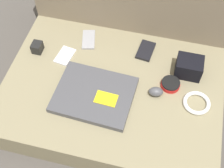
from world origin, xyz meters
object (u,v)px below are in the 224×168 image
laptop (94,95)px  speaker_puck (170,84)px  phone_black (146,51)px  camera_pouch (189,67)px  computer_mouse (156,92)px  phone_silver (89,40)px  charger_brick (37,47)px  phone_small (65,56)px

laptop → speaker_puck: 0.33m
phone_black → camera_pouch: size_ratio=1.06×
computer_mouse → phone_silver: bearing=138.3°
laptop → phone_black: 0.34m
speaker_puck → phone_silver: (-0.41, 0.17, -0.01)m
computer_mouse → charger_brick: size_ratio=1.31×
computer_mouse → phone_silver: computer_mouse is taller
phone_black → camera_pouch: camera_pouch is taller
phone_silver → camera_pouch: size_ratio=1.14×
speaker_puck → phone_small: (-0.49, 0.05, -0.01)m
charger_brick → phone_silver: bearing=29.6°
phone_black → phone_small: bearing=-155.1°
laptop → charger_brick: (-0.32, 0.18, 0.01)m
speaker_puck → phone_silver: bearing=157.7°
laptop → phone_small: laptop is taller
computer_mouse → speaker_puck: 0.08m
phone_small → charger_brick: size_ratio=2.18×
phone_silver → phone_black: bearing=-14.8°
phone_small → camera_pouch: 0.55m
speaker_puck → computer_mouse: bearing=-133.6°
laptop → camera_pouch: 0.42m
laptop → charger_brick: bearing=153.8°
speaker_puck → phone_black: bearing=129.6°
phone_small → camera_pouch: (0.55, 0.04, 0.04)m
phone_silver → computer_mouse: bearing=-46.2°
phone_silver → camera_pouch: 0.48m
computer_mouse → phone_silver: size_ratio=0.52×
computer_mouse → phone_black: computer_mouse is taller
phone_silver → charger_brick: charger_brick is taller
computer_mouse → phone_silver: 0.42m
speaker_puck → phone_silver: 0.45m
camera_pouch → phone_small: bearing=-175.8°
phone_black → phone_small: (-0.35, -0.12, -0.00)m
charger_brick → phone_black: bearing=13.3°
laptop → camera_pouch: camera_pouch is taller
charger_brick → laptop: bearing=-29.0°
speaker_puck → charger_brick: bearing=175.4°
speaker_puck → camera_pouch: bearing=54.5°
laptop → phone_black: size_ratio=2.78×
phone_black → charger_brick: charger_brick is taller
phone_silver → phone_small: size_ratio=1.16×
speaker_puck → camera_pouch: camera_pouch is taller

